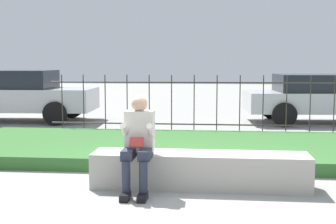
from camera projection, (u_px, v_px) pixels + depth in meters
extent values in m
plane|color=gray|center=(178.00, 187.00, 6.50)|extent=(60.00, 60.00, 0.00)
cube|color=#ADA89E|center=(200.00, 170.00, 6.44)|extent=(2.97, 0.59, 0.48)
cube|color=gray|center=(200.00, 184.00, 6.46)|extent=(2.85, 0.55, 0.08)
cube|color=black|center=(125.00, 197.00, 5.86)|extent=(0.11, 0.26, 0.09)
cylinder|color=#282D3D|center=(126.00, 177.00, 5.90)|extent=(0.11, 0.11, 0.39)
cube|color=#282D3D|center=(129.00, 154.00, 6.08)|extent=(0.15, 0.42, 0.13)
cube|color=black|center=(143.00, 197.00, 5.84)|extent=(0.11, 0.26, 0.09)
cylinder|color=#282D3D|center=(143.00, 177.00, 5.88)|extent=(0.11, 0.11, 0.39)
cube|color=#282D3D|center=(146.00, 154.00, 6.06)|extent=(0.15, 0.42, 0.13)
cube|color=beige|center=(140.00, 131.00, 6.25)|extent=(0.38, 0.24, 0.54)
sphere|color=tan|center=(139.00, 104.00, 6.19)|extent=(0.21, 0.21, 0.21)
cylinder|color=beige|center=(125.00, 131.00, 6.10)|extent=(0.08, 0.29, 0.24)
cylinder|color=beige|center=(151.00, 131.00, 6.07)|extent=(0.08, 0.29, 0.24)
cube|color=#B2332D|center=(137.00, 142.00, 6.00)|extent=(0.18, 0.09, 0.13)
cube|color=#33662D|center=(189.00, 148.00, 8.78)|extent=(8.79, 3.25, 0.22)
cylinder|color=#332D28|center=(194.00, 124.00, 10.82)|extent=(6.79, 0.03, 0.03)
cylinder|color=#332D28|center=(194.00, 82.00, 10.71)|extent=(6.79, 0.03, 0.03)
cylinder|color=#332D28|center=(62.00, 105.00, 11.09)|extent=(0.02, 0.02, 1.42)
cylinder|color=#332D28|center=(84.00, 105.00, 11.04)|extent=(0.02, 0.02, 1.42)
cylinder|color=#332D28|center=(105.00, 105.00, 10.99)|extent=(0.02, 0.02, 1.42)
cylinder|color=#332D28|center=(127.00, 105.00, 10.93)|extent=(0.02, 0.02, 1.42)
cylinder|color=#332D28|center=(149.00, 106.00, 10.88)|extent=(0.02, 0.02, 1.42)
cylinder|color=#332D28|center=(172.00, 106.00, 10.83)|extent=(0.02, 0.02, 1.42)
cylinder|color=#332D28|center=(194.00, 106.00, 10.77)|extent=(0.02, 0.02, 1.42)
cylinder|color=#332D28|center=(217.00, 106.00, 10.72)|extent=(0.02, 0.02, 1.42)
cylinder|color=#332D28|center=(240.00, 106.00, 10.66)|extent=(0.02, 0.02, 1.42)
cylinder|color=#332D28|center=(263.00, 107.00, 10.61)|extent=(0.02, 0.02, 1.42)
cylinder|color=#332D28|center=(286.00, 107.00, 10.56)|extent=(0.02, 0.02, 1.42)
cylinder|color=#332D28|center=(310.00, 107.00, 10.50)|extent=(0.02, 0.02, 1.42)
cylinder|color=#332D28|center=(334.00, 107.00, 10.45)|extent=(0.02, 0.02, 1.42)
cube|color=#B7B7BC|center=(329.00, 102.00, 13.22)|extent=(4.76, 2.16, 0.56)
cube|color=black|center=(323.00, 83.00, 13.16)|extent=(2.66, 1.79, 0.49)
cylinder|color=black|center=(284.00, 115.00, 12.40)|extent=(0.67, 0.25, 0.66)
cylinder|color=black|center=(271.00, 108.00, 14.18)|extent=(0.67, 0.25, 0.66)
cube|color=#B7B7BC|center=(17.00, 99.00, 13.61)|extent=(4.59, 2.02, 0.63)
cube|color=black|center=(10.00, 79.00, 13.55)|extent=(2.55, 1.70, 0.52)
cylinder|color=black|center=(55.00, 113.00, 12.69)|extent=(0.66, 0.23, 0.65)
cylinder|color=black|center=(72.00, 107.00, 14.44)|extent=(0.66, 0.23, 0.65)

